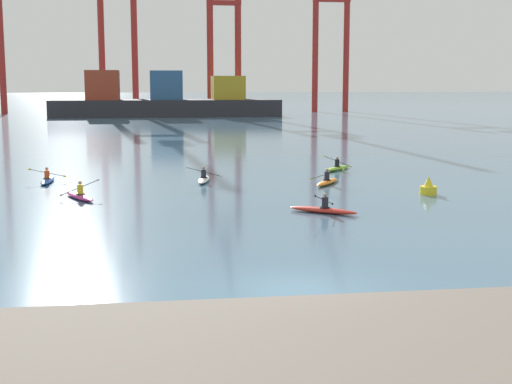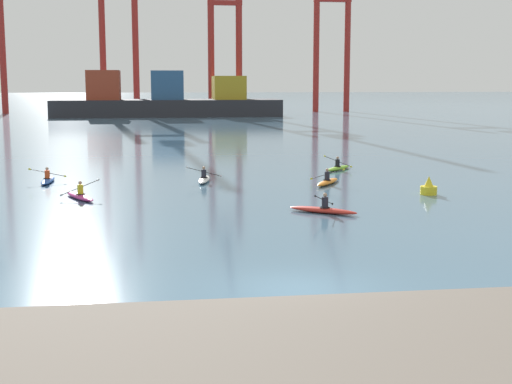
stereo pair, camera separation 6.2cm
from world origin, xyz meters
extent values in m
plane|color=#476B84|center=(0.00, 0.00, 0.00)|extent=(800.00, 800.00, 0.00)
cube|color=#28282D|center=(-1.77, 108.75, 1.47)|extent=(39.52, 10.12, 2.93)
cube|color=#993823|center=(-12.64, 108.75, 5.46)|extent=(5.53, 7.09, 5.05)
cube|color=#2D5684|center=(-1.77, 108.75, 5.43)|extent=(5.53, 7.09, 5.00)
cube|color=#B29323|center=(9.10, 108.75, 4.99)|extent=(5.53, 7.09, 4.11)
cylinder|color=maroon|center=(-32.08, 123.35, 14.89)|extent=(1.20, 1.20, 29.77)
cylinder|color=maroon|center=(-13.53, 122.39, 14.51)|extent=(1.20, 1.20, 29.03)
cylinder|color=maroon|center=(-7.35, 122.39, 14.51)|extent=(1.20, 1.20, 29.03)
cylinder|color=maroon|center=(6.63, 116.59, 12.03)|extent=(1.20, 1.20, 24.06)
cylinder|color=maroon|center=(11.85, 116.59, 12.03)|extent=(1.20, 1.20, 24.06)
cube|color=maroon|center=(9.24, 116.59, 20.45)|extent=(6.42, 0.90, 0.90)
cylinder|color=maroon|center=(28.41, 124.61, 13.07)|extent=(1.20, 1.20, 26.14)
cylinder|color=maroon|center=(34.82, 124.61, 13.07)|extent=(1.20, 1.20, 26.14)
cube|color=maroon|center=(31.61, 124.61, 22.22)|extent=(7.61, 0.90, 0.90)
cylinder|color=yellow|center=(10.53, 16.83, 0.23)|extent=(0.90, 0.90, 0.45)
cone|color=yellow|center=(10.53, 16.83, 0.73)|extent=(0.50, 0.49, 0.55)
ellipsoid|color=#2856B2|center=(-10.51, 24.49, 0.13)|extent=(0.67, 3.41, 0.26)
torus|color=black|center=(-10.51, 24.39, 0.27)|extent=(0.50, 0.50, 0.05)
cylinder|color=#DB471E|center=(-10.51, 24.39, 0.51)|extent=(0.30, 0.30, 0.50)
sphere|color=tan|center=(-10.51, 24.39, 0.86)|extent=(0.19, 0.19, 0.19)
cylinder|color=black|center=(-10.51, 24.44, 0.61)|extent=(2.06, 0.08, 0.49)
ellipsoid|color=yellow|center=(-11.54, 24.46, 0.84)|extent=(0.20, 0.04, 0.15)
ellipsoid|color=yellow|center=(-9.49, 24.42, 0.38)|extent=(0.20, 0.04, 0.15)
ellipsoid|color=red|center=(3.61, 12.19, 0.13)|extent=(3.08, 2.52, 0.26)
torus|color=black|center=(3.69, 12.13, 0.27)|extent=(0.69, 0.69, 0.05)
cylinder|color=#23232D|center=(3.69, 12.13, 0.51)|extent=(0.30, 0.30, 0.50)
sphere|color=tan|center=(3.69, 12.13, 0.86)|extent=(0.19, 0.19, 0.19)
cylinder|color=black|center=(3.65, 12.16, 0.61)|extent=(1.23, 1.62, 0.69)
ellipsoid|color=black|center=(3.05, 11.37, 0.94)|extent=(0.16, 0.19, 0.16)
ellipsoid|color=black|center=(4.25, 12.96, 0.28)|extent=(0.16, 0.19, 0.16)
ellipsoid|color=silver|center=(-1.13, 23.62, 0.13)|extent=(1.16, 3.45, 0.26)
torus|color=black|center=(-1.15, 23.52, 0.27)|extent=(0.57, 0.57, 0.05)
cylinder|color=#23232D|center=(-1.15, 23.52, 0.51)|extent=(0.30, 0.30, 0.50)
sphere|color=tan|center=(-1.15, 23.52, 0.86)|extent=(0.19, 0.19, 0.19)
cylinder|color=black|center=(-1.14, 23.57, 0.61)|extent=(2.02, 0.38, 0.55)
ellipsoid|color=silver|center=(-2.14, 23.74, 0.87)|extent=(0.21, 0.07, 0.15)
ellipsoid|color=silver|center=(-0.13, 23.40, 0.35)|extent=(0.21, 0.07, 0.15)
ellipsoid|color=orange|center=(6.07, 21.49, 0.13)|extent=(2.30, 3.21, 0.26)
torus|color=black|center=(6.02, 21.40, 0.27)|extent=(0.67, 0.67, 0.05)
cylinder|color=#23232D|center=(6.02, 21.40, 0.51)|extent=(0.30, 0.30, 0.50)
sphere|color=tan|center=(6.02, 21.40, 0.86)|extent=(0.19, 0.19, 0.19)
cylinder|color=black|center=(6.05, 21.44, 0.61)|extent=(1.72, 1.08, 0.69)
ellipsoid|color=yellow|center=(5.20, 21.97, 0.28)|extent=(0.20, 0.14, 0.16)
ellipsoid|color=yellow|center=(6.89, 20.92, 0.94)|extent=(0.20, 0.14, 0.16)
ellipsoid|color=#C13384|center=(-7.97, 17.91, 0.13)|extent=(2.03, 3.32, 0.26)
torus|color=black|center=(-7.93, 17.82, 0.27)|extent=(0.66, 0.66, 0.05)
cylinder|color=gold|center=(-7.93, 17.82, 0.51)|extent=(0.30, 0.30, 0.50)
sphere|color=tan|center=(-7.93, 17.82, 0.86)|extent=(0.19, 0.19, 0.19)
cylinder|color=black|center=(-7.95, 17.86, 0.61)|extent=(1.82, 0.91, 0.66)
ellipsoid|color=silver|center=(-8.85, 17.42, 0.29)|extent=(0.20, 0.13, 0.16)
ellipsoid|color=silver|center=(-7.05, 18.30, 0.93)|extent=(0.20, 0.13, 0.16)
ellipsoid|color=#7ABC2D|center=(8.42, 28.17, 0.13)|extent=(2.64, 2.99, 0.26)
torus|color=black|center=(8.36, 28.09, 0.27)|extent=(0.69, 0.69, 0.05)
cylinder|color=black|center=(8.36, 28.09, 0.51)|extent=(0.30, 0.30, 0.50)
sphere|color=tan|center=(8.36, 28.09, 0.86)|extent=(0.19, 0.19, 0.19)
cylinder|color=black|center=(8.39, 28.13, 0.61)|extent=(1.57, 1.32, 0.64)
ellipsoid|color=yellow|center=(7.62, 28.77, 0.92)|extent=(0.18, 0.16, 0.16)
ellipsoid|color=yellow|center=(9.16, 27.48, 0.30)|extent=(0.18, 0.16, 0.16)
camera|label=1|loc=(-4.10, -20.11, 6.03)|focal=50.82mm
camera|label=2|loc=(-4.04, -20.12, 6.03)|focal=50.82mm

